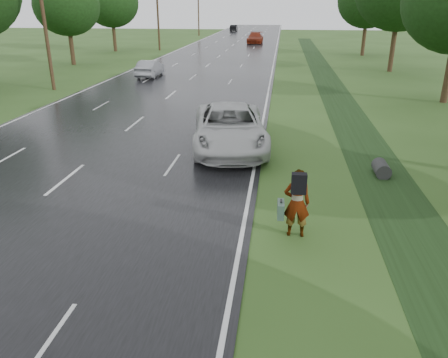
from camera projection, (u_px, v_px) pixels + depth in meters
name	position (u px, v px, depth m)	size (l,w,h in m)	color
road	(215.00, 60.00, 49.95)	(14.00, 180.00, 0.04)	black
edge_stripe_east	(274.00, 60.00, 49.13)	(0.12, 180.00, 0.01)	silver
edge_stripe_west	(158.00, 59.00, 50.74)	(0.12, 180.00, 0.01)	silver
center_line	(215.00, 60.00, 49.94)	(0.12, 180.00, 0.01)	silver
drainage_ditch	(349.00, 118.00, 24.38)	(2.20, 120.00, 0.56)	black
utility_pole_mid	(43.00, 16.00, 30.70)	(1.60, 0.26, 10.00)	#3A2718
utility_pole_far	(158.00, 10.00, 58.31)	(1.60, 0.26, 10.00)	#3A2718
utility_pole_distant	(198.00, 8.00, 85.91)	(1.60, 0.26, 10.00)	#3A2718
tree_east_f	(368.00, 0.00, 51.94)	(7.20, 7.20, 9.62)	#3A2718
tree_west_d	(66.00, 5.00, 43.94)	(6.60, 6.60, 8.80)	#3A2718
tree_west_f	(111.00, 2.00, 56.78)	(7.00, 7.00, 9.29)	#3A2718
pedestrian	(296.00, 202.00, 11.75)	(0.88, 0.78, 1.95)	#A5998C
white_pickup	(230.00, 128.00, 19.01)	(3.05, 6.62, 1.84)	silver
silver_sedan	(150.00, 68.00, 37.92)	(1.50, 4.31, 1.42)	gray
far_car_red	(255.00, 38.00, 70.13)	(2.38, 5.86, 1.70)	maroon
far_car_dark	(234.00, 28.00, 100.96)	(1.52, 4.36, 1.44)	black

